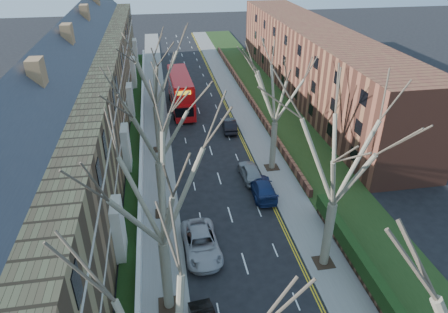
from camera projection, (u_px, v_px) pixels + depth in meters
name	position (u px, v px, depth m)	size (l,w,h in m)	color
pavement_left	(155.00, 113.00, 54.44)	(3.00, 102.00, 0.12)	slate
pavement_right	(241.00, 107.00, 56.21)	(3.00, 102.00, 0.12)	slate
terrace_left	(82.00, 99.00, 43.76)	(9.70, 78.00, 13.60)	brown
flats_right	(312.00, 61.00, 58.97)	(13.97, 54.00, 10.00)	brown
front_wall_left	(142.00, 135.00, 47.02)	(0.30, 78.00, 1.00)	white
grass_verge_right	(272.00, 105.00, 56.83)	(6.00, 102.00, 0.06)	#1C3413
tree_left_mid	(158.00, 183.00, 21.42)	(10.50, 10.50, 14.71)	#6A5F4B
tree_left_far	(155.00, 116.00, 30.20)	(10.15, 10.15, 14.22)	#6A5F4B
tree_left_dist	(152.00, 67.00, 40.40)	(10.50, 10.50, 14.71)	#6A5F4B
tree_right_mid	(342.00, 149.00, 24.82)	(10.50, 10.50, 14.71)	#6A5F4B
tree_right_far	(277.00, 83.00, 37.05)	(10.15, 10.15, 14.22)	#6A5F4B
double_decker_bus	(181.00, 93.00, 54.74)	(3.19, 11.61, 4.80)	#BB0D0F
car_left_far	(201.00, 243.00, 30.21)	(2.62, 5.68, 1.58)	#A6A5AA
car_right_near	(262.00, 188.00, 37.01)	(2.07, 5.10, 1.48)	navy
car_right_mid	(250.00, 172.00, 39.46)	(1.83, 4.54, 1.55)	gray
car_right_far	(229.00, 125.00, 49.33)	(1.55, 4.44, 1.46)	black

